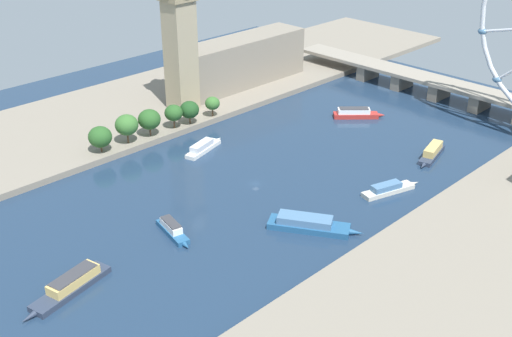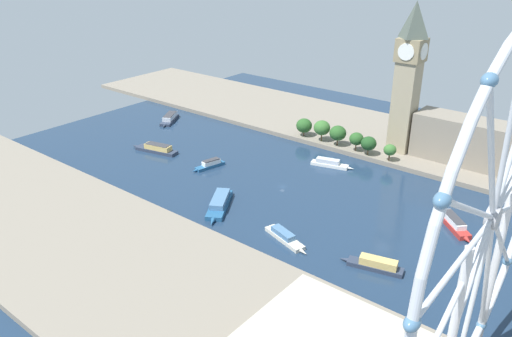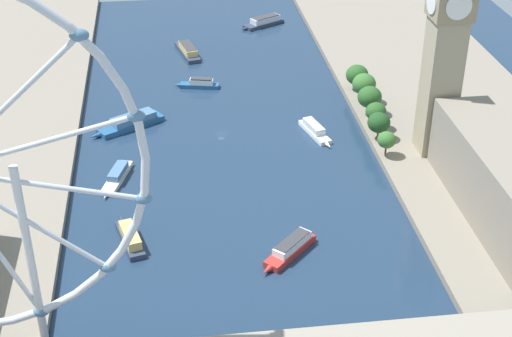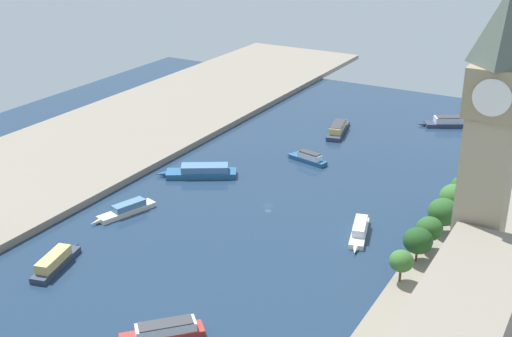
% 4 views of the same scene
% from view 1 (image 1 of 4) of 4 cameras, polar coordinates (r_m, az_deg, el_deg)
% --- Properties ---
extents(ground_plane, '(387.17, 387.17, 0.00)m').
position_cam_1_polar(ground_plane, '(278.65, -0.03, -1.37)').
color(ground_plane, '#1E334C').
extents(riverbank_left, '(90.00, 520.00, 3.00)m').
position_cam_1_polar(riverbank_left, '(356.24, -12.49, 4.71)').
color(riverbank_left, gray).
rests_on(riverbank_left, ground_plane).
extents(riverbank_right, '(90.00, 520.00, 3.00)m').
position_cam_1_polar(riverbank_right, '(226.24, 20.07, -10.17)').
color(riverbank_right, gray).
rests_on(riverbank_right, ground_plane).
extents(clock_tower, '(16.47, 16.47, 93.91)m').
position_cam_1_polar(clock_tower, '(341.42, -6.89, 13.09)').
color(clock_tower, tan).
rests_on(clock_tower, riverbank_left).
extents(parliament_block, '(22.00, 86.03, 27.79)m').
position_cam_1_polar(parliament_block, '(387.43, -1.23, 9.55)').
color(parliament_block, gray).
rests_on(parliament_block, riverbank_left).
extents(tree_row_embankment, '(13.42, 75.74, 14.38)m').
position_cam_1_polar(tree_row_embankment, '(318.86, -9.49, 4.24)').
color(tree_row_embankment, '#513823').
rests_on(tree_row_embankment, riverbank_left).
extents(river_bridge, '(199.17, 17.99, 10.87)m').
position_cam_1_polar(river_bridge, '(387.99, 16.07, 7.12)').
color(river_bridge, gray).
rests_on(river_bridge, ground_plane).
extents(tour_boat_0, '(11.28, 27.14, 4.79)m').
position_cam_1_polar(tour_boat_0, '(309.01, -4.72, 1.90)').
color(tour_boat_0, white).
rests_on(tour_boat_0, ground_plane).
extents(tour_boat_1, '(12.40, 28.49, 4.44)m').
position_cam_1_polar(tour_boat_1, '(276.69, 11.71, -1.78)').
color(tour_boat_1, beige).
rests_on(tour_boat_1, ground_plane).
extents(tour_boat_2, '(22.46, 23.06, 5.47)m').
position_cam_1_polar(tour_boat_2, '(351.39, 8.89, 4.87)').
color(tour_boat_2, '#B22D28').
rests_on(tour_boat_2, ground_plane).
extents(tour_boat_3, '(23.13, 8.85, 5.14)m').
position_cam_1_polar(tour_boat_3, '(244.63, -7.45, -5.40)').
color(tour_boat_3, '#235684').
rests_on(tour_boat_3, ground_plane).
extents(tour_boat_4, '(11.40, 27.90, 5.37)m').
position_cam_1_polar(tour_boat_4, '(313.19, 15.40, 1.39)').
color(tour_boat_4, '#2D384C').
rests_on(tour_boat_4, ground_plane).
extents(tour_boat_5, '(13.51, 35.33, 5.74)m').
position_cam_1_polar(tour_boat_5, '(222.44, -16.14, -9.92)').
color(tour_boat_5, '#2D384C').
rests_on(tour_boat_5, ground_plane).
extents(tour_boat_7, '(34.17, 23.61, 5.38)m').
position_cam_1_polar(tour_boat_7, '(246.33, 4.71, -4.95)').
color(tour_boat_7, '#235684').
rests_on(tour_boat_7, ground_plane).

